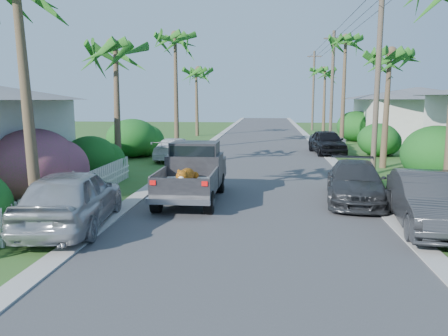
# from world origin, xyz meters

# --- Properties ---
(ground) EXTENTS (120.00, 120.00, 0.00)m
(ground) POSITION_xyz_m (0.00, 0.00, 0.00)
(ground) COLOR #355821
(ground) RESTS_ON ground
(road) EXTENTS (8.00, 100.00, 0.02)m
(road) POSITION_xyz_m (0.00, 25.00, 0.01)
(road) COLOR #38383A
(road) RESTS_ON ground
(curb_left) EXTENTS (0.60, 100.00, 0.06)m
(curb_left) POSITION_xyz_m (-4.30, 25.00, 0.03)
(curb_left) COLOR #A5A39E
(curb_left) RESTS_ON ground
(curb_right) EXTENTS (0.60, 100.00, 0.06)m
(curb_right) POSITION_xyz_m (4.30, 25.00, 0.03)
(curb_right) COLOR #A5A39E
(curb_right) RESTS_ON ground
(pickup_truck) EXTENTS (1.98, 5.12, 2.06)m
(pickup_truck) POSITION_xyz_m (-2.20, 6.96, 1.01)
(pickup_truck) COLOR black
(pickup_truck) RESTS_ON ground
(parked_car_rn) EXTENTS (2.19, 4.93, 1.57)m
(parked_car_rn) POSITION_xyz_m (5.00, 3.77, 0.79)
(parked_car_rn) COLOR #2B2C30
(parked_car_rn) RESTS_ON ground
(parked_car_rm) EXTENTS (2.53, 4.99, 1.39)m
(parked_car_rm) POSITION_xyz_m (3.60, 7.00, 0.69)
(parked_car_rm) COLOR #292B2D
(parked_car_rm) RESTS_ON ground
(parked_car_rf) EXTENTS (2.32, 4.78, 1.57)m
(parked_car_rf) POSITION_xyz_m (4.40, 20.79, 0.79)
(parked_car_rf) COLOR black
(parked_car_rf) RESTS_ON ground
(parked_car_rd) EXTENTS (2.18, 4.40, 1.20)m
(parked_car_rd) POSITION_xyz_m (5.00, 24.78, 0.60)
(parked_car_rd) COLOR #AEB0B6
(parked_car_rd) RESTS_ON ground
(parked_car_ln) EXTENTS (2.62, 5.21, 1.70)m
(parked_car_ln) POSITION_xyz_m (-5.00, 2.91, 0.85)
(parked_car_ln) COLOR #AAACB1
(parked_car_ln) RESTS_ON ground
(parked_car_lf) EXTENTS (2.17, 4.64, 1.31)m
(parked_car_lf) POSITION_xyz_m (-5.00, 16.90, 0.66)
(parked_car_lf) COLOR silver
(parked_car_lf) RESTS_ON ground
(palm_l_b) EXTENTS (4.40, 4.40, 7.40)m
(palm_l_b) POSITION_xyz_m (-6.80, 12.00, 6.15)
(palm_l_b) COLOR brown
(palm_l_b) RESTS_ON ground
(palm_l_c) EXTENTS (4.40, 4.40, 9.20)m
(palm_l_c) POSITION_xyz_m (-6.00, 22.00, 7.91)
(palm_l_c) COLOR brown
(palm_l_c) RESTS_ON ground
(palm_l_d) EXTENTS (4.40, 4.40, 7.70)m
(palm_l_d) POSITION_xyz_m (-6.50, 34.00, 6.44)
(palm_l_d) COLOR brown
(palm_l_d) RESTS_ON ground
(palm_r_b) EXTENTS (4.40, 4.40, 7.20)m
(palm_r_b) POSITION_xyz_m (6.60, 15.00, 5.95)
(palm_r_b) COLOR brown
(palm_r_b) RESTS_ON ground
(palm_r_c) EXTENTS (4.40, 4.40, 9.40)m
(palm_r_c) POSITION_xyz_m (6.20, 26.00, 8.11)
(palm_r_c) COLOR brown
(palm_r_c) RESTS_ON ground
(palm_r_d) EXTENTS (4.40, 4.40, 8.00)m
(palm_r_d) POSITION_xyz_m (6.50, 40.00, 6.74)
(palm_r_d) COLOR brown
(palm_r_d) RESTS_ON ground
(shrub_l_b) EXTENTS (3.00, 3.30, 2.60)m
(shrub_l_b) POSITION_xyz_m (-7.80, 6.00, 1.30)
(shrub_l_b) COLOR #C51C78
(shrub_l_b) RESTS_ON ground
(shrub_l_c) EXTENTS (2.40, 2.64, 2.00)m
(shrub_l_c) POSITION_xyz_m (-7.40, 10.00, 1.00)
(shrub_l_c) COLOR #154914
(shrub_l_c) RESTS_ON ground
(shrub_l_d) EXTENTS (3.20, 3.52, 2.40)m
(shrub_l_d) POSITION_xyz_m (-8.00, 18.00, 1.20)
(shrub_l_d) COLOR #154914
(shrub_l_d) RESTS_ON ground
(shrub_r_b) EXTENTS (3.00, 3.30, 2.50)m
(shrub_r_b) POSITION_xyz_m (7.80, 11.00, 1.25)
(shrub_r_b) COLOR #154914
(shrub_r_b) RESTS_ON ground
(shrub_r_c) EXTENTS (2.60, 2.86, 2.10)m
(shrub_r_c) POSITION_xyz_m (7.50, 20.00, 1.05)
(shrub_r_c) COLOR #154914
(shrub_r_c) RESTS_ON ground
(shrub_r_d) EXTENTS (3.20, 3.52, 2.60)m
(shrub_r_d) POSITION_xyz_m (8.00, 30.00, 1.30)
(shrub_r_d) COLOR #154914
(shrub_r_d) RESTS_ON ground
(picket_fence) EXTENTS (0.10, 11.00, 1.00)m
(picket_fence) POSITION_xyz_m (-6.00, 5.50, 0.50)
(picket_fence) COLOR white
(picket_fence) RESTS_ON ground
(house_right_far) EXTENTS (9.00, 8.00, 4.60)m
(house_right_far) POSITION_xyz_m (13.00, 30.00, 2.12)
(house_right_far) COLOR silver
(house_right_far) RESTS_ON ground
(utility_pole_b) EXTENTS (1.60, 0.26, 9.00)m
(utility_pole_b) POSITION_xyz_m (5.60, 13.00, 4.60)
(utility_pole_b) COLOR brown
(utility_pole_b) RESTS_ON ground
(utility_pole_c) EXTENTS (1.60, 0.26, 9.00)m
(utility_pole_c) POSITION_xyz_m (5.60, 28.00, 4.60)
(utility_pole_c) COLOR brown
(utility_pole_c) RESTS_ON ground
(utility_pole_d) EXTENTS (1.60, 0.26, 9.00)m
(utility_pole_d) POSITION_xyz_m (5.60, 43.00, 4.60)
(utility_pole_d) COLOR brown
(utility_pole_d) RESTS_ON ground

